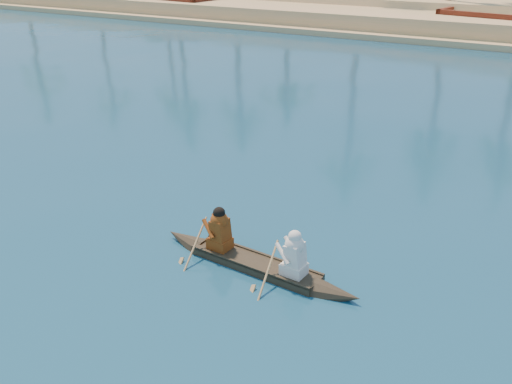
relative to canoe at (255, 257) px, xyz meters
The scene contains 3 objects.
ground 4.10m from the canoe, 77.77° to the left, with size 160.00×160.00×0.00m, color navy.
canoe is the anchor object (origin of this frame).
barge_left 41.10m from the canoe, 131.58° to the left, with size 12.45×5.36×2.01m.
Camera 1 is at (3.78, -12.05, 5.74)m, focal length 40.00 mm.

